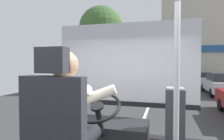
# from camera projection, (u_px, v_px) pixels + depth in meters

# --- Properties ---
(ground) EXTENTS (18.00, 44.00, 0.06)m
(ground) POSITION_uv_depth(u_px,v_px,m) (151.00, 100.00, 10.31)
(ground) COLOR #3A3A3A
(bus_driver) EXTENTS (0.72, 0.59, 0.85)m
(bus_driver) POSITION_uv_depth(u_px,v_px,m) (68.00, 115.00, 1.51)
(bus_driver) COLOR black
(bus_driver) RESTS_ON driver_seat
(steering_console) EXTENTS (1.10, 1.02, 0.87)m
(steering_console) POSITION_uv_depth(u_px,v_px,m) (108.00, 134.00, 2.62)
(steering_console) COLOR black
(steering_console) RESTS_ON bus_floor
(handrail_pole) EXTENTS (0.04, 0.04, 1.95)m
(handrail_pole) POSITION_uv_depth(u_px,v_px,m) (176.00, 96.00, 1.48)
(handrail_pole) COLOR #B7B7BC
(handrail_pole) RESTS_ON bus_floor
(fare_box) EXTENTS (0.23, 0.22, 0.92)m
(fare_box) POSITION_uv_depth(u_px,v_px,m) (175.00, 124.00, 2.35)
(fare_box) COLOR #333338
(fare_box) RESTS_ON bus_floor
(windshield_panel) EXTENTS (2.50, 0.08, 1.48)m
(windshield_panel) POSITION_uv_depth(u_px,v_px,m) (124.00, 74.00, 3.33)
(windshield_panel) COLOR silver
(street_tree) EXTENTS (3.25, 3.25, 6.24)m
(street_tree) POSITION_uv_depth(u_px,v_px,m) (101.00, 29.00, 13.81)
(street_tree) COLOR #4C3828
(street_tree) RESTS_ON ground
(shop_building) EXTENTS (10.75, 4.54, 8.54)m
(shop_building) POSITION_uv_depth(u_px,v_px,m) (219.00, 40.00, 18.13)
(shop_building) COLOR #BCB29E
(shop_building) RESTS_ON ground
(parked_car_white) EXTENTS (1.86, 4.06, 1.42)m
(parked_car_white) POSITION_uv_depth(u_px,v_px,m) (222.00, 83.00, 11.93)
(parked_car_white) COLOR silver
(parked_car_white) RESTS_ON ground
(parked_car_silver) EXTENTS (1.82, 4.25, 1.23)m
(parked_car_silver) POSITION_uv_depth(u_px,v_px,m) (202.00, 79.00, 16.89)
(parked_car_silver) COLOR silver
(parked_car_silver) RESTS_ON ground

